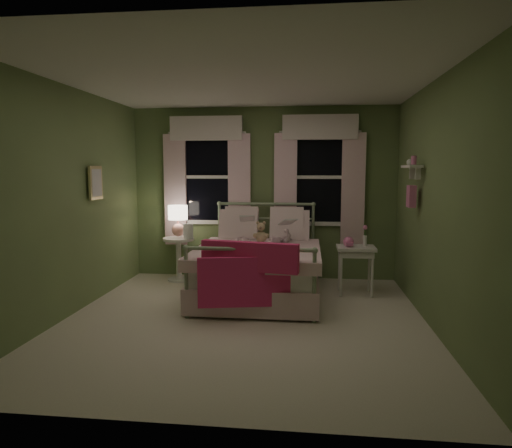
# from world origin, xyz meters

# --- Properties ---
(room_shell) EXTENTS (4.20, 4.20, 4.20)m
(room_shell) POSITION_xyz_m (0.00, 0.00, 1.30)
(room_shell) COLOR white
(room_shell) RESTS_ON ground
(bed) EXTENTS (1.58, 2.04, 1.18)m
(bed) POSITION_xyz_m (0.06, 1.02, 0.38)
(bed) COLOR white
(bed) RESTS_ON ground
(pink_throw) EXTENTS (1.10, 0.35, 0.71)m
(pink_throw) POSITION_xyz_m (0.06, -0.01, 0.61)
(pink_throw) COLOR #E52C69
(pink_throw) RESTS_ON bed
(child_left) EXTENTS (0.29, 0.22, 0.70)m
(child_left) POSITION_xyz_m (-0.22, 1.44, 0.92)
(child_left) COLOR #F7D1DD
(child_left) RESTS_ON bed
(child_right) EXTENTS (0.42, 0.36, 0.73)m
(child_right) POSITION_xyz_m (0.34, 1.44, 0.94)
(child_right) COLOR #F7D1DD
(child_right) RESTS_ON bed
(book_left) EXTENTS (0.21, 0.14, 0.26)m
(book_left) POSITION_xyz_m (-0.22, 1.19, 0.96)
(book_left) COLOR beige
(book_left) RESTS_ON child_left
(book_right) EXTENTS (0.22, 0.18, 0.26)m
(book_right) POSITION_xyz_m (0.34, 1.19, 0.92)
(book_right) COLOR beige
(book_right) RESTS_ON child_right
(teddy_bear) EXTENTS (0.22, 0.17, 0.30)m
(teddy_bear) POSITION_xyz_m (0.06, 1.28, 0.79)
(teddy_bear) COLOR tan
(teddy_bear) RESTS_ON bed
(nightstand_left) EXTENTS (0.46, 0.46, 0.65)m
(nightstand_left) POSITION_xyz_m (-1.23, 1.72, 0.42)
(nightstand_left) COLOR white
(nightstand_left) RESTS_ON ground
(table_lamp) EXTENTS (0.29, 0.29, 0.46)m
(table_lamp) POSITION_xyz_m (-1.23, 1.72, 0.95)
(table_lamp) COLOR #F0A08E
(table_lamp) RESTS_ON nightstand_left
(book_nightstand) EXTENTS (0.22, 0.26, 0.02)m
(book_nightstand) POSITION_xyz_m (-1.13, 1.64, 0.66)
(book_nightstand) COLOR beige
(book_nightstand) RESTS_ON nightstand_left
(nightstand_right) EXTENTS (0.50, 0.40, 0.64)m
(nightstand_right) POSITION_xyz_m (1.33, 1.23, 0.55)
(nightstand_right) COLOR white
(nightstand_right) RESTS_ON ground
(pink_toy) EXTENTS (0.14, 0.19, 0.14)m
(pink_toy) POSITION_xyz_m (1.23, 1.23, 0.71)
(pink_toy) COLOR pink
(pink_toy) RESTS_ON nightstand_right
(bud_vase) EXTENTS (0.06, 0.06, 0.28)m
(bud_vase) POSITION_xyz_m (1.45, 1.28, 0.79)
(bud_vase) COLOR white
(bud_vase) RESTS_ON nightstand_right
(window_left) EXTENTS (1.34, 0.13, 1.96)m
(window_left) POSITION_xyz_m (-0.85, 2.03, 1.62)
(window_left) COLOR black
(window_left) RESTS_ON room_shell
(window_right) EXTENTS (1.34, 0.13, 1.96)m
(window_right) POSITION_xyz_m (0.85, 2.03, 1.62)
(window_right) COLOR black
(window_right) RESTS_ON room_shell
(wall_shelf) EXTENTS (0.15, 0.50, 0.60)m
(wall_shelf) POSITION_xyz_m (1.90, 0.70, 1.52)
(wall_shelf) COLOR white
(wall_shelf) RESTS_ON room_shell
(framed_picture) EXTENTS (0.03, 0.32, 0.42)m
(framed_picture) POSITION_xyz_m (-1.95, 0.60, 1.50)
(framed_picture) COLOR beige
(framed_picture) RESTS_ON room_shell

